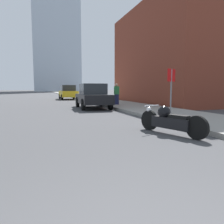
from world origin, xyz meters
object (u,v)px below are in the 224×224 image
(motorcycle, at_px, (169,120))
(parked_car_yellow, at_px, (68,92))
(parked_car_black, at_px, (93,96))
(pedestrian, at_px, (117,94))
(stop_sign, at_px, (171,83))

(motorcycle, bearing_deg, parked_car_yellow, 72.16)
(motorcycle, xyz_separation_m, parked_car_black, (-0.15, 8.99, 0.43))
(parked_car_black, height_order, parked_car_yellow, parked_car_yellow)
(motorcycle, bearing_deg, pedestrian, 60.87)
(motorcycle, bearing_deg, stop_sign, 37.77)
(parked_car_black, height_order, stop_sign, stop_sign)
(pedestrian, bearing_deg, stop_sign, -85.15)
(parked_car_yellow, bearing_deg, stop_sign, -82.79)
(parked_car_yellow, bearing_deg, parked_car_black, -90.77)
(pedestrian, bearing_deg, parked_car_yellow, 99.70)
(motorcycle, xyz_separation_m, pedestrian, (1.90, 9.88, 0.54))
(parked_car_yellow, bearing_deg, motorcycle, -90.42)
(parked_car_black, xyz_separation_m, parked_car_yellow, (-0.02, 12.93, 0.03))
(parked_car_yellow, height_order, stop_sign, stop_sign)
(stop_sign, distance_m, pedestrian, 6.33)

